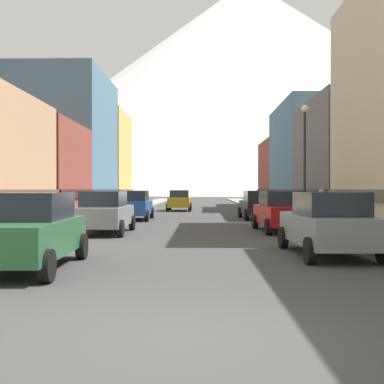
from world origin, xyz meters
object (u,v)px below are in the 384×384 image
Objects in this scene: potted_plant_0 at (58,214)px; pedestrian_0 at (321,207)px; car_left_2 at (134,205)px; pedestrian_1 at (293,205)px; car_left_1 at (105,212)px; car_driving_0 at (179,200)px; car_left_0 at (28,231)px; car_right_0 at (328,224)px; streetlamp_right at (305,146)px; car_right_1 at (282,211)px; car_right_2 at (258,205)px.

pedestrian_0 is at bearing -0.67° from potted_plant_0.
car_left_2 is 5.80m from potted_plant_0.
pedestrian_1 is (13.25, 7.21, 0.24)m from potted_plant_0.
pedestrian_0 reaches higher than pedestrian_1.
potted_plant_0 is (-3.20, -4.82, -0.29)m from car_left_2.
car_left_1 is 21.96m from car_driving_0.
car_left_0 is at bearing -127.35° from pedestrian_0.
potted_plant_0 is 0.52× the size of pedestrian_0.
car_right_0 is (7.60, 2.44, 0.00)m from car_left_0.
car_left_1 is 0.75× the size of streetlamp_right.
pedestrian_0 reaches higher than car_right_1.
car_left_2 is 1.00× the size of car_driving_0.
car_right_1 is 8.90m from car_right_2.
pedestrian_0 reaches higher than car_left_1.
car_left_2 is 0.99× the size of car_right_2.
pedestrian_0 is 1.13× the size of pedestrian_1.
car_driving_0 is 0.75× the size of streetlamp_right.
car_left_0 and car_left_1 have the same top height.
potted_plant_0 is 0.59× the size of pedestrian_1.
car_left_2 is (0.00, 9.06, 0.00)m from car_left_1.
car_right_2 is at bearing 7.21° from car_left_2.
car_right_0 is at bearing -98.50° from streetlamp_right.
car_driving_0 is at bearing 110.96° from streetlamp_right.
car_left_2 is 2.55× the size of pedestrian_0.
car_left_2 is at bearing 89.99° from car_left_0.
streetlamp_right reaches higher than car_driving_0.
car_right_0 is 15.34m from potted_plant_0.
pedestrian_1 is at bearing 63.92° from car_left_0.
pedestrian_1 is at bearing -52.96° from car_driving_0.
car_left_2 is at bearing -172.79° from car_right_2.
pedestrian_0 is at bearing 52.65° from car_left_0.
car_right_1 is at bearing -103.37° from pedestrian_1.
pedestrian_0 reaches higher than car_left_0.
car_right_1 is at bearing -90.03° from car_right_2.
potted_plant_0 is 13.26m from pedestrian_0.
pedestrian_0 reaches higher than car_right_0.
car_left_1 is at bearing -157.89° from pedestrian_0.
car_right_0 is 0.99× the size of car_right_1.
car_left_1 is 0.98× the size of car_right_1.
pedestrian_1 is (2.45, 10.32, -0.04)m from car_right_1.
car_left_2 is at bearing 153.64° from pedestrian_0.
pedestrian_0 reaches higher than car_left_2.
car_right_2 is at bearing 112.39° from pedestrian_0.
pedestrian_0 is (2.45, 2.96, 0.05)m from car_right_1.
car_right_0 is 1.01× the size of car_driving_0.
car_left_0 is at bearing -162.21° from car_right_0.
pedestrian_1 is (10.05, 2.38, -0.04)m from car_left_2.
car_driving_0 reaches higher than potted_plant_0.
car_left_2 is 0.75× the size of streetlamp_right.
car_left_1 is 0.99× the size of car_right_2.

